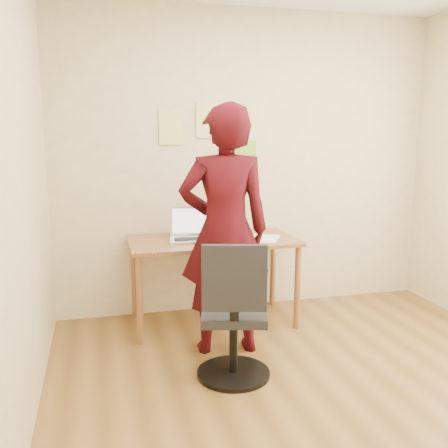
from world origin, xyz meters
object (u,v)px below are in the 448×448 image
object	(u,v)px
phone	(236,243)
office_chair	(234,322)
laptop	(192,233)
desk	(213,249)
person	(225,231)

from	to	relation	value
phone	office_chair	size ratio (longest dim) A/B	0.14
laptop	desk	bearing A→B (deg)	-3.47
desk	person	world-z (taller)	person
phone	office_chair	xyz separation A→B (m)	(-0.25, -0.82, -0.33)
office_chair	person	world-z (taller)	person
phone	office_chair	distance (m)	0.92
laptop	phone	bearing A→B (deg)	-29.08
phone	person	distance (m)	0.42
desk	phone	distance (m)	0.27
laptop	person	distance (m)	0.61
desk	laptop	world-z (taller)	laptop
desk	laptop	size ratio (longest dim) A/B	3.39
laptop	office_chair	distance (m)	1.13
desk	phone	bearing A→B (deg)	-55.15
laptop	person	size ratio (longest dim) A/B	0.22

